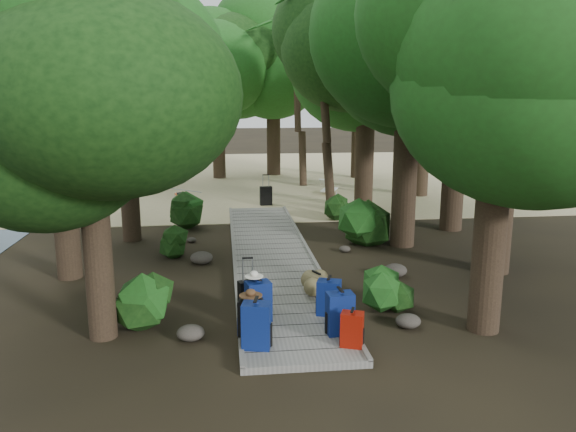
{
  "coord_description": "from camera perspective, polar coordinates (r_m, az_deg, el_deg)",
  "views": [
    {
      "loc": [
        -1.17,
        -12.59,
        4.03
      ],
      "look_at": [
        0.45,
        1.43,
        1.0
      ],
      "focal_mm": 35.0,
      "sensor_mm": 36.0,
      "label": 1
    }
  ],
  "objects": [
    {
      "name": "shrub_right_b",
      "position": [
        15.63,
        7.67,
        -0.52
      ],
      "size": [
        1.42,
        1.42,
        1.28
      ],
      "primitive_type": null,
      "color": "#1B4916",
      "rests_on": "ground"
    },
    {
      "name": "sun_lounger",
      "position": [
        23.55,
        4.21,
        2.95
      ],
      "size": [
        1.14,
        1.77,
        0.54
      ],
      "primitive_type": null,
      "rotation": [
        0.0,
        0.0,
        -0.39
      ],
      "color": "silver",
      "rests_on": "sand_beach"
    },
    {
      "name": "backpack_left_a",
      "position": [
        8.98,
        -3.24,
        -10.81
      ],
      "size": [
        0.49,
        0.39,
        0.82
      ],
      "primitive_type": null,
      "rotation": [
        0.0,
        0.0,
        -0.2
      ],
      "color": "navy",
      "rests_on": "boardwalk"
    },
    {
      "name": "rock_right_c",
      "position": [
        14.86,
        5.79,
        -3.35
      ],
      "size": [
        0.3,
        0.27,
        0.17
      ],
      "primitive_type": null,
      "color": "#4C473F",
      "rests_on": "ground"
    },
    {
      "name": "backpack_right_b",
      "position": [
        9.52,
        5.3,
        -9.59
      ],
      "size": [
        0.46,
        0.34,
        0.79
      ],
      "primitive_type": null,
      "rotation": [
        0.0,
        0.0,
        0.08
      ],
      "color": "navy",
      "rests_on": "boardwalk"
    },
    {
      "name": "tree_right_c",
      "position": [
        15.27,
        12.23,
        14.17
      ],
      "size": [
        5.37,
        5.37,
        9.29
      ],
      "primitive_type": null,
      "color": "black",
      "rests_on": "ground"
    },
    {
      "name": "tree_right_f",
      "position": [
        23.4,
        13.76,
        12.57
      ],
      "size": [
        4.88,
        4.88,
        8.71
      ],
      "primitive_type": null,
      "color": "black",
      "rests_on": "ground"
    },
    {
      "name": "palm_right_b",
      "position": [
        24.09,
        7.82,
        12.01
      ],
      "size": [
        4.17,
        4.17,
        8.06
      ],
      "primitive_type": null,
      "color": "#124113",
      "rests_on": "ground"
    },
    {
      "name": "shrub_right_c",
      "position": [
        18.5,
        4.59,
        0.85
      ],
      "size": [
        0.95,
        0.95,
        0.85
      ],
      "primitive_type": null,
      "color": "#1B4916",
      "rests_on": "ground"
    },
    {
      "name": "tree_right_a",
      "position": [
        9.85,
        20.74,
        10.66
      ],
      "size": [
        4.69,
        4.69,
        7.82
      ],
      "primitive_type": null,
      "color": "black",
      "rests_on": "ground"
    },
    {
      "name": "tree_left_c",
      "position": [
        16.13,
        -16.28,
        10.5
      ],
      "size": [
        4.26,
        4.26,
        7.41
      ],
      "primitive_type": null,
      "color": "black",
      "rests_on": "ground"
    },
    {
      "name": "lone_suitcase_on_sand",
      "position": [
        20.99,
        -2.25,
        2.06
      ],
      "size": [
        0.46,
        0.29,
        0.7
      ],
      "primitive_type": null,
      "rotation": [
        0.0,
        0.0,
        0.08
      ],
      "color": "black",
      "rests_on": "sand_beach"
    },
    {
      "name": "duffel_right_khaki",
      "position": [
        11.49,
        2.89,
        -6.77
      ],
      "size": [
        0.59,
        0.69,
        0.39
      ],
      "primitive_type": null,
      "rotation": [
        0.0,
        0.0,
        0.41
      ],
      "color": "brown",
      "rests_on": "boardwalk"
    },
    {
      "name": "tree_right_e",
      "position": [
        20.32,
        8.01,
        14.03
      ],
      "size": [
        5.27,
        5.27,
        9.49
      ],
      "primitive_type": null,
      "color": "black",
      "rests_on": "ground"
    },
    {
      "name": "tree_left_b",
      "position": [
        13.1,
        -22.53,
        10.72
      ],
      "size": [
        4.35,
        4.35,
        7.83
      ],
      "primitive_type": null,
      "color": "black",
      "rests_on": "ground"
    },
    {
      "name": "rock_left_b",
      "position": [
        10.99,
        -14.53,
        -9.29
      ],
      "size": [
        0.33,
        0.3,
        0.18
      ],
      "primitive_type": null,
      "color": "#4C473F",
      "rests_on": "ground"
    },
    {
      "name": "shrub_left_b",
      "position": [
        14.59,
        -11.06,
        -2.52
      ],
      "size": [
        0.89,
        0.89,
        0.8
      ],
      "primitive_type": null,
      "color": "#1B4916",
      "rests_on": "ground"
    },
    {
      "name": "rock_left_c",
      "position": [
        13.91,
        -8.77,
        -4.21
      ],
      "size": [
        0.55,
        0.5,
        0.3
      ],
      "primitive_type": null,
      "color": "#4C473F",
      "rests_on": "ground"
    },
    {
      "name": "backpack_left_b",
      "position": [
        9.4,
        -3.82,
        -10.13
      ],
      "size": [
        0.44,
        0.35,
        0.71
      ],
      "primitive_type": null,
      "rotation": [
        0.0,
        0.0,
        -0.23
      ],
      "color": "black",
      "rests_on": "boardwalk"
    },
    {
      "name": "shrub_left_a",
      "position": [
        10.44,
        -14.22,
        -8.02
      ],
      "size": [
        1.11,
        1.11,
        1.0
      ],
      "primitive_type": null,
      "color": "#1B4916",
      "rests_on": "ground"
    },
    {
      "name": "boardwalk",
      "position": [
        14.2,
        -1.61,
        -4.11
      ],
      "size": [
        2.0,
        12.0,
        0.12
      ],
      "primitive_type": "cube",
      "color": "gray",
      "rests_on": "ground"
    },
    {
      "name": "tree_back_d",
      "position": [
        27.24,
        -15.46,
        10.61
      ],
      "size": [
        4.22,
        4.22,
        7.03
      ],
      "primitive_type": null,
      "color": "black",
      "rests_on": "ground"
    },
    {
      "name": "backpack_right_c",
      "position": [
        10.3,
        4.18,
        -8.08
      ],
      "size": [
        0.49,
        0.42,
        0.72
      ],
      "primitive_type": null,
      "rotation": [
        0.0,
        0.0,
        -0.34
      ],
      "color": "navy",
      "rests_on": "boardwalk"
    },
    {
      "name": "backpack_left_c",
      "position": [
        10.01,
        -3.04,
        -8.42
      ],
      "size": [
        0.49,
        0.4,
        0.8
      ],
      "primitive_type": null,
      "rotation": [
        0.0,
        0.0,
        0.24
      ],
      "color": "navy",
      "rests_on": "boardwalk"
    },
    {
      "name": "tree_left_a",
      "position": [
        9.49,
        -19.52,
        7.25
      ],
      "size": [
        4.0,
        4.0,
        6.67
      ],
      "primitive_type": null,
      "color": "black",
      "rests_on": "ground"
    },
    {
      "name": "kayak",
      "position": [
        22.64,
        -10.69,
        2.12
      ],
      "size": [
        1.93,
        3.23,
        0.32
      ],
      "primitive_type": "ellipsoid",
      "rotation": [
        0.0,
        0.0,
        0.41
      ],
      "color": "#C13E10",
      "rests_on": "sand_beach"
    },
    {
      "name": "rock_right_b",
      "position": [
        13.02,
        10.83,
        -5.45
      ],
      "size": [
        0.54,
        0.48,
        0.3
      ],
      "primitive_type": null,
      "color": "#4C473F",
      "rests_on": "ground"
    },
    {
      "name": "shrub_right_a",
      "position": [
        10.93,
        10.16,
        -7.44
      ],
      "size": [
        0.9,
        0.9,
        0.81
      ],
      "primitive_type": null,
      "color": "#1B4916",
      "rests_on": "ground"
    },
    {
      "name": "rock_right_a",
      "position": [
        10.33,
        12.11,
        -10.39
      ],
      "size": [
        0.45,
        0.41,
        0.25
      ],
      "primitive_type": null,
      "color": "#4C473F",
      "rests_on": "ground"
    },
    {
      "name": "palm_left_a",
      "position": [
        19.79,
        -17.26,
        10.29
      ],
      "size": [
        4.5,
        4.5,
        7.17
      ],
      "primitive_type": null,
      "color": "#124113",
      "rests_on": "ground"
    },
    {
      "name": "rock_left_d",
      "position": [
        15.97,
        -9.77,
        -2.41
      ],
      "size": [
        0.26,
        0.24,
        0.14
      ],
      "primitive_type": null,
      "color": "#4C473F",
      "rests_on": "ground"
    },
    {
      "name": "backpack_right_d",
      "position": [
        10.58,
        4.31,
        -8.13
      ],
      "size": [
        0.36,
        0.28,
        0.51
      ],
      "primitive_type": null,
      "rotation": [
        0.0,
        0.0,
        0.11
      ],
      "color": "#323C1B",
      "rests_on": "boardwalk"
    },
    {
      "name": "backpack_right_a",
      "position": [
        9.12,
        6.53,
        -11.2
      ],
      "size": [
        0.41,
        0.35,
        0.62
      ],
      "primitive_type": null,
      "rotation": [
        0.0,
        0.0,
        -0.36
      ],
      "color": "#9B0602",
      "rests_on": "boardwalk"
    },
    {
      "name": "sand_beach",
      "position": [
        28.89,
        -4.23,
        4.09
      ],
      "size": [
        40.0,
        22.0,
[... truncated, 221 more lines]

